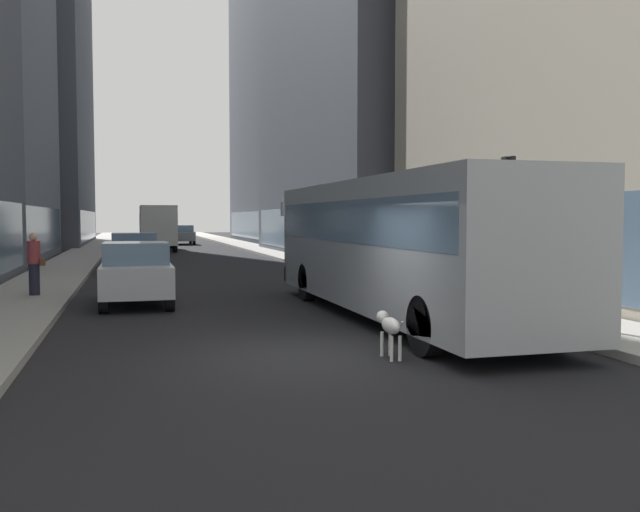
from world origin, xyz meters
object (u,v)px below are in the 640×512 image
Objects in this scene: car_silver_sedan at (136,273)px; traffic_light_near at (510,209)px; transit_bus at (396,239)px; pedestrian_with_handbag at (34,263)px; car_yellow_taxi at (154,236)px; dalmatian_dog at (389,326)px; box_truck at (157,226)px; car_grey_wagon at (182,235)px; car_blue_hatchback at (134,251)px.

traffic_light_near is (7.70, -5.28, 1.62)m from car_silver_sedan.
transit_bus is 6.82× the size of pedestrian_with_handbag.
car_silver_sedan is 3.09m from pedestrian_with_handbag.
pedestrian_with_handbag is at bearing -96.88° from car_yellow_taxi.
dalmatian_dog is at bearing -64.43° from car_silver_sedan.
traffic_light_near is (6.10, -34.94, 0.77)m from box_truck.
car_grey_wagon is 10.84m from box_truck.
car_grey_wagon is at bearing 92.07° from transit_bus.
car_blue_hatchback is (0.00, 11.63, 0.00)m from car_silver_sedan.
dalmatian_dog is at bearing -87.12° from car_yellow_taxi.
car_silver_sedan is 29.71m from box_truck.
box_truck reaches higher than pedestrian_with_handbag.
car_silver_sedan is at bearing 145.54° from traffic_light_near.
pedestrian_with_handbag is (-4.26, -35.30, 0.19)m from car_yellow_taxi.
car_grey_wagon is at bearing 54.28° from car_yellow_taxi.
car_grey_wagon is 28.85m from car_blue_hatchback.
car_yellow_taxi is at bearing 86.37° from car_blue_hatchback.
transit_bus is 2.82× the size of car_silver_sedan.
car_grey_wagon is at bearing 80.22° from pedestrian_with_handbag.
transit_bus is 4.61m from dalmatian_dog.
transit_bus is at bearing -87.93° from car_grey_wagon.
traffic_light_near reaches higher than box_truck.
car_blue_hatchback is at bearing 75.20° from pedestrian_with_handbag.
car_blue_hatchback is at bearing -93.63° from car_yellow_taxi.
box_truck is 2.21× the size of traffic_light_near.
car_yellow_taxi is 0.98× the size of car_silver_sedan.
transit_bus is 33.90m from box_truck.
transit_bus is 1.54× the size of box_truck.
transit_bus reaches higher than car_blue_hatchback.
dalmatian_dog is at bearing -78.90° from car_blue_hatchback.
car_yellow_taxi is at bearing 98.24° from traffic_light_near.
pedestrian_with_handbag is at bearing -104.80° from car_blue_hatchback.
traffic_light_near is at bearing -34.46° from car_silver_sedan.
car_grey_wagon is 4.60× the size of dalmatian_dog.
transit_bus reaches higher than car_silver_sedan.
transit_bus is at bearing 148.63° from traffic_light_near.
pedestrian_with_handbag is at bearing -98.62° from box_truck.
traffic_light_near reaches higher than dalmatian_dog.
pedestrian_with_handbag is (-2.66, 1.56, 0.19)m from car_silver_sedan.
traffic_light_near is at bearing -85.35° from car_grey_wagon.
transit_bus is 2.60× the size of car_grey_wagon.
car_yellow_taxi is at bearing 95.59° from transit_bus.
box_truck is 28.42m from pedestrian_with_handbag.
box_truck is (1.60, 29.66, 0.85)m from car_silver_sedan.
pedestrian_with_handbag reaches higher than car_blue_hatchback.
traffic_light_near is (7.70, -16.91, 1.61)m from car_blue_hatchback.
car_yellow_taxi is 0.96× the size of car_blue_hatchback.
traffic_light_near is at bearing -65.52° from car_blue_hatchback.
traffic_light_near is (2.10, -1.28, 0.66)m from transit_bus.
pedestrian_with_handbag is (-8.26, 5.57, -0.76)m from transit_bus.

